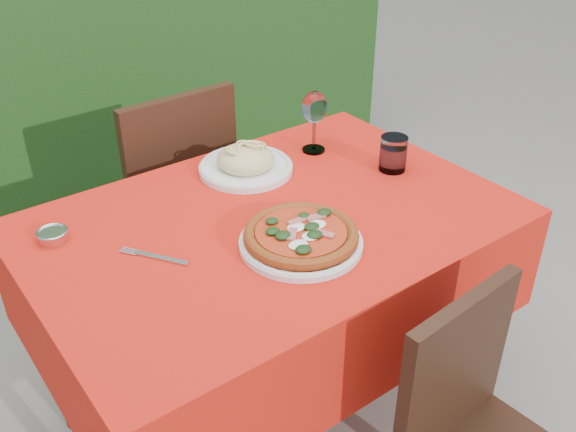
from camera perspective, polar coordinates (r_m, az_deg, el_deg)
ground at (r=2.19m, az=-1.26°, el=-16.92°), size 60.00×60.00×0.00m
hedge at (r=2.95m, az=-20.05°, el=15.62°), size 3.20×0.55×1.78m
dining_table at (r=1.79m, az=-1.48°, el=-4.20°), size 1.26×0.86×0.75m
chair_far at (r=2.32m, az=-10.27°, el=2.16°), size 0.42×0.42×0.91m
pizza_plate at (r=1.57m, az=1.16°, el=-1.89°), size 0.37×0.37×0.06m
pasta_plate at (r=1.92m, az=-3.79°, el=4.74°), size 0.28×0.28×0.08m
water_glass at (r=1.94m, az=9.32°, el=5.36°), size 0.08×0.08×0.11m
wine_glass at (r=2.00m, az=2.37°, el=9.42°), size 0.08×0.08×0.20m
fork at (r=1.57m, az=-11.20°, el=-3.68°), size 0.13×0.18×0.01m
steel_ramekin at (r=1.70m, az=-20.16°, el=-1.70°), size 0.07×0.07×0.03m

